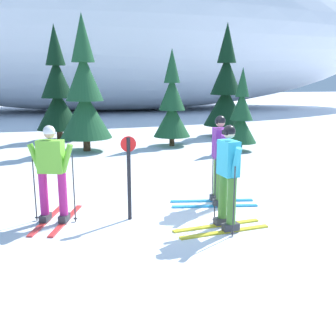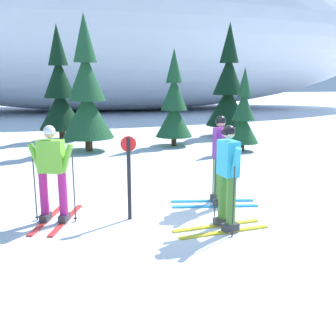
% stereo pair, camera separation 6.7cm
% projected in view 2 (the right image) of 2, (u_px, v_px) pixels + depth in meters
% --- Properties ---
extents(ground_plane, '(120.00, 120.00, 0.00)m').
position_uv_depth(ground_plane, '(172.00, 222.00, 7.22)').
color(ground_plane, white).
extents(skier_purple_jacket, '(1.80, 0.84, 1.83)m').
position_uv_depth(skier_purple_jacket, '(219.00, 158.00, 8.01)').
color(skier_purple_jacket, '#2893CC').
rests_on(skier_purple_jacket, ground).
extents(skier_lime_jacket, '(0.97, 1.69, 1.76)m').
position_uv_depth(skier_lime_jacket, '(52.00, 172.00, 7.01)').
color(skier_lime_jacket, red).
rests_on(skier_lime_jacket, ground).
extents(skier_cyan_jacket, '(1.67, 0.78, 1.80)m').
position_uv_depth(skier_cyan_jacket, '(227.00, 176.00, 6.66)').
color(skier_cyan_jacket, gold).
rests_on(skier_cyan_jacket, ground).
extents(pine_tree_left, '(1.80, 1.80, 4.66)m').
position_uv_depth(pine_tree_left, '(60.00, 93.00, 16.28)').
color(pine_tree_left, '#47301E').
rests_on(pine_tree_left, ground).
extents(pine_tree_center_left, '(1.82, 1.82, 4.70)m').
position_uv_depth(pine_tree_center_left, '(87.00, 95.00, 13.83)').
color(pine_tree_center_left, '#47301E').
rests_on(pine_tree_center_left, ground).
extents(pine_tree_center_right, '(1.40, 1.40, 3.62)m').
position_uv_depth(pine_tree_center_right, '(174.00, 106.00, 14.99)').
color(pine_tree_center_right, '#47301E').
rests_on(pine_tree_center_right, ground).
extents(pine_tree_right, '(1.13, 1.13, 2.92)m').
position_uv_depth(pine_tree_right, '(243.00, 117.00, 14.00)').
color(pine_tree_right, '#47301E').
rests_on(pine_tree_right, ground).
extents(pine_tree_far_right, '(1.88, 1.88, 4.88)m').
position_uv_depth(pine_tree_far_right, '(228.00, 90.00, 17.40)').
color(pine_tree_far_right, '#47301E').
rests_on(pine_tree_far_right, ground).
extents(snow_ridge_background, '(46.66, 18.16, 12.42)m').
position_uv_depth(snow_ridge_background, '(119.00, 30.00, 31.18)').
color(snow_ridge_background, white).
rests_on(snow_ridge_background, ground).
extents(trail_marker_post, '(0.28, 0.07, 1.54)m').
position_uv_depth(trail_marker_post, '(129.00, 173.00, 7.17)').
color(trail_marker_post, black).
rests_on(trail_marker_post, ground).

